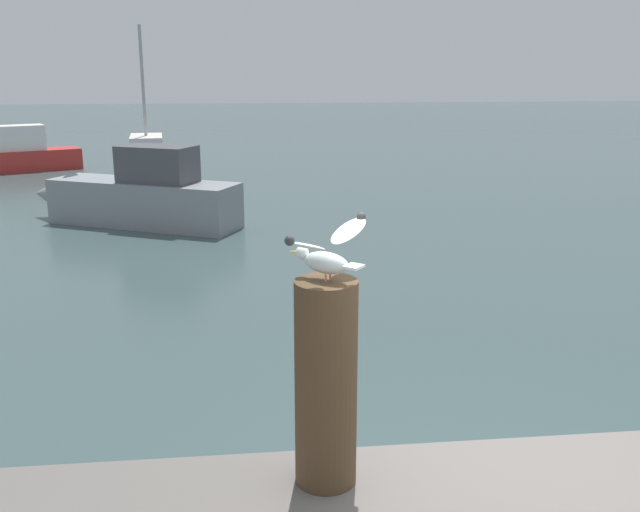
{
  "coord_description": "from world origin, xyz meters",
  "views": [
    {
      "loc": [
        -1.52,
        -3.34,
        3.07
      ],
      "look_at": [
        -1.15,
        -0.03,
        2.18
      ],
      "focal_mm": 39.8,
      "sensor_mm": 36.0,
      "label": 1
    }
  ],
  "objects_px": {
    "seagull": "(325,253)",
    "boat_navy": "(149,169)",
    "mooring_post": "(326,384)",
    "boat_grey": "(131,196)"
  },
  "relations": [
    {
      "from": "seagull",
      "to": "boat_navy",
      "type": "height_order",
      "value": "boat_navy"
    },
    {
      "from": "mooring_post",
      "to": "boat_grey",
      "type": "distance_m",
      "value": 11.59
    },
    {
      "from": "seagull",
      "to": "boat_navy",
      "type": "bearing_deg",
      "value": 99.92
    },
    {
      "from": "mooring_post",
      "to": "seagull",
      "type": "xyz_separation_m",
      "value": [
        -0.0,
        0.0,
        0.64
      ]
    },
    {
      "from": "seagull",
      "to": "boat_navy",
      "type": "relative_size",
      "value": 0.1
    },
    {
      "from": "seagull",
      "to": "boat_grey",
      "type": "bearing_deg",
      "value": 102.85
    },
    {
      "from": "mooring_post",
      "to": "boat_grey",
      "type": "xyz_separation_m",
      "value": [
        -2.57,
        11.25,
        -1.04
      ]
    },
    {
      "from": "mooring_post",
      "to": "seagull",
      "type": "relative_size",
      "value": 1.9
    },
    {
      "from": "mooring_post",
      "to": "boat_grey",
      "type": "bearing_deg",
      "value": 102.86
    },
    {
      "from": "mooring_post",
      "to": "boat_navy",
      "type": "xyz_separation_m",
      "value": [
        -2.8,
        16.01,
        -1.16
      ]
    }
  ]
}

